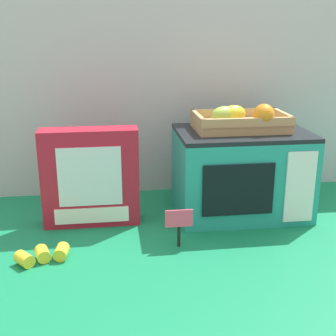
# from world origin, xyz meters

# --- Properties ---
(ground_plane) EXTENTS (1.70, 1.70, 0.00)m
(ground_plane) POSITION_xyz_m (0.00, 0.00, 0.00)
(ground_plane) COLOR #147A4C
(ground_plane) RESTS_ON ground
(display_back_panel) EXTENTS (1.61, 0.03, 0.64)m
(display_back_panel) POSITION_xyz_m (0.00, 0.22, 0.32)
(display_back_panel) COLOR #B7BABF
(display_back_panel) RESTS_ON ground
(toy_microwave) EXTENTS (0.37, 0.26, 0.25)m
(toy_microwave) POSITION_xyz_m (0.16, -0.02, 0.12)
(toy_microwave) COLOR teal
(toy_microwave) RESTS_ON ground
(food_groups_crate) EXTENTS (0.26, 0.16, 0.08)m
(food_groups_crate) POSITION_xyz_m (0.15, -0.01, 0.28)
(food_groups_crate) COLOR tan
(food_groups_crate) RESTS_ON toy_microwave
(cookie_set_box) EXTENTS (0.27, 0.08, 0.27)m
(cookie_set_box) POSITION_xyz_m (-0.28, -0.04, 0.14)
(cookie_set_box) COLOR #B2192D
(cookie_set_box) RESTS_ON ground
(price_sign) EXTENTS (0.07, 0.01, 0.10)m
(price_sign) POSITION_xyz_m (-0.06, -0.21, 0.07)
(price_sign) COLOR black
(price_sign) RESTS_ON ground
(loose_toy_banana) EXTENTS (0.13, 0.08, 0.03)m
(loose_toy_banana) POSITION_xyz_m (-0.39, -0.25, 0.02)
(loose_toy_banana) COLOR yellow
(loose_toy_banana) RESTS_ON ground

